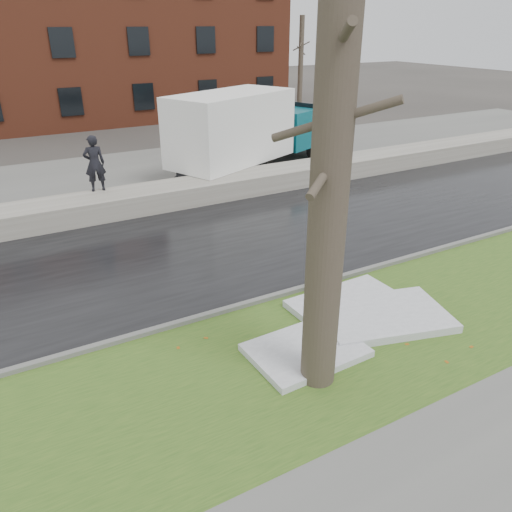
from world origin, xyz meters
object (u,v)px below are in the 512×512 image
fire_hydrant (322,278)px  box_truck (248,130)px  tree (330,170)px  worker (94,163)px

fire_hydrant → box_truck: bearing=49.5°
tree → worker: tree is taller
fire_hydrant → box_truck: (3.66, 10.52, 1.39)m
fire_hydrant → box_truck: size_ratio=0.08×
worker → fire_hydrant: bearing=115.8°
box_truck → fire_hydrant: bearing=-132.6°
fire_hydrant → worker: bearing=89.1°
box_truck → worker: size_ratio=5.41×
box_truck → worker: 7.15m
tree → box_truck: (5.61, 13.06, -2.13)m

